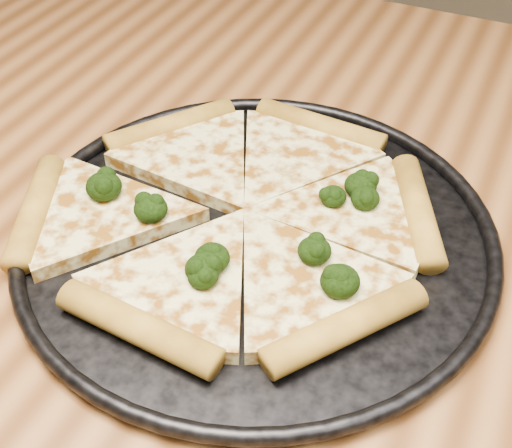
% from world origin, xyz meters
% --- Properties ---
extents(dining_table, '(1.20, 0.90, 0.75)m').
position_xyz_m(dining_table, '(0.00, 0.00, 0.66)').
color(dining_table, brown).
rests_on(dining_table, ground).
extents(pizza_pan, '(0.37, 0.37, 0.02)m').
position_xyz_m(pizza_pan, '(-0.04, -0.02, 0.76)').
color(pizza_pan, black).
rests_on(pizza_pan, dining_table).
extents(pizza, '(0.35, 0.31, 0.02)m').
position_xyz_m(pizza, '(-0.06, -0.01, 0.77)').
color(pizza, '#E9DD8F').
rests_on(pizza, pizza_pan).
extents(broccoli_florets, '(0.23, 0.16, 0.02)m').
position_xyz_m(broccoli_florets, '(-0.04, -0.03, 0.78)').
color(broccoli_florets, black).
rests_on(broccoli_florets, pizza).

